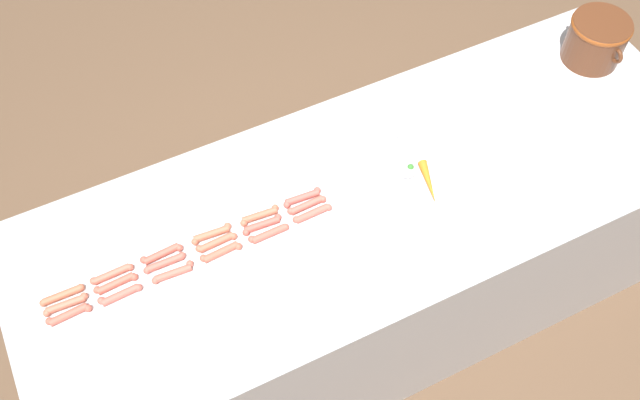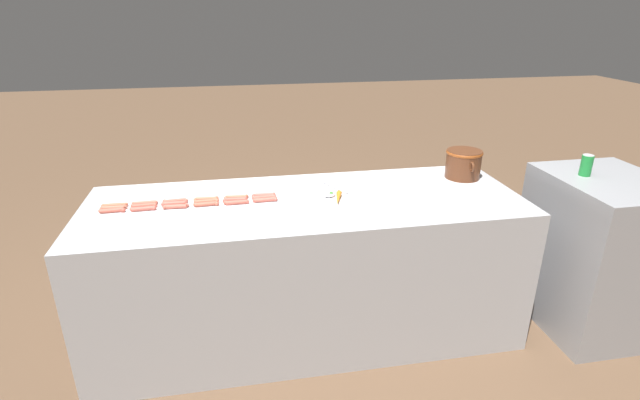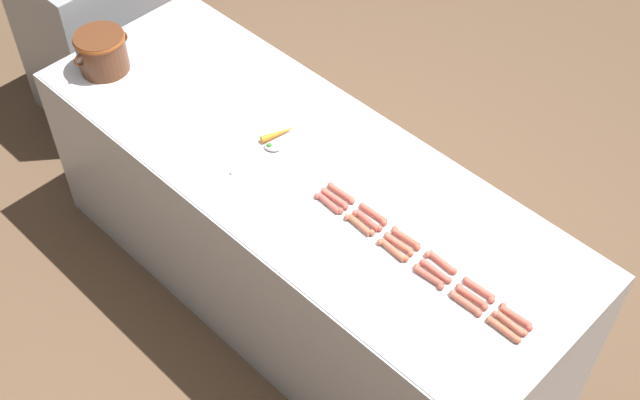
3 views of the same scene
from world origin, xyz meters
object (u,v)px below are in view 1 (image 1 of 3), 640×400
Objects in this scene: hot_dog_3 at (211,234)px; hot_dog_15 at (221,252)px; hot_dog_8 at (165,263)px; hot_dog_16 at (268,233)px; hot_dog_4 at (260,215)px; hot_dog_14 at (173,272)px; hot_dog_13 at (120,294)px; hot_dog_2 at (162,254)px; hot_dog_6 at (66,305)px; serving_spoon at (408,161)px; hot_dog_1 at (112,274)px; hot_dog_9 at (216,242)px; bean_pot at (597,38)px; hot_dog_7 at (116,283)px; hot_dog_5 at (302,197)px; hot_dog_12 at (69,314)px; hot_dog_11 at (307,205)px; hot_dog_0 at (62,295)px; hot_dog_17 at (312,213)px; carrot at (428,181)px.

hot_dog_3 is 0.08m from hot_dog_15.
hot_dog_16 is at bearing 83.02° from hot_dog_8.
hot_dog_4 is at bearing 179.62° from hot_dog_16.
hot_dog_3 and hot_dog_15 have the same top height.
hot_dog_13 is at bearing -89.80° from hot_dog_14.
hot_dog_2 is 0.04m from hot_dog_8.
hot_dog_13 is (0.04, 0.16, 0.00)m from hot_dog_6.
serving_spoon is at bearing 88.56° from hot_dog_2.
hot_dog_1 is 0.16m from hot_dog_6.
hot_dog_1 is 1.00× the size of hot_dog_14.
hot_dog_9 and hot_dog_16 have the same top height.
bean_pot is at bearing 96.09° from hot_dog_14.
hot_dog_7 and hot_dog_13 have the same top height.
hot_dog_5 is 1.00× the size of hot_dog_7.
hot_dog_12 is 0.50× the size of bean_pot.
hot_dog_3 is 0.54× the size of serving_spoon.
hot_dog_5 is at bearing -178.59° from hot_dog_11.
hot_dog_0 and hot_dog_13 have the same top height.
hot_dog_17 is (0.04, 0.50, 0.00)m from hot_dog_8.
hot_dog_16 is at bearing 90.03° from hot_dog_14.
hot_dog_13 is (0.08, 0.00, 0.00)m from hot_dog_1.
hot_dog_7 is at bearing -86.09° from hot_dog_4.
hot_dog_9 is at bearing 179.81° from hot_dog_15.
hot_dog_1 is 1.00× the size of hot_dog_11.
hot_dog_6 is 0.16m from hot_dog_7.
hot_dog_9 and hot_dog_14 have the same top height.
hot_dog_14 is at bearing 90.20° from hot_dog_13.
hot_dog_3 is at bearing -91.12° from hot_dog_4.
hot_dog_9 is (0.03, 0.49, 0.00)m from hot_dog_0.
hot_dog_6 is 1.22m from carrot.
hot_dog_0 is 0.49m from hot_dog_3.
hot_dog_4 is 1.00× the size of hot_dog_16.
hot_dog_3 is 0.49m from hot_dog_6.
hot_dog_1 and hot_dog_2 have the same top height.
bean_pot is (-0.19, 1.59, 0.09)m from hot_dog_15.
hot_dog_0 is 0.50× the size of bean_pot.
hot_dog_5 is 1.28m from bean_pot.
hot_dog_8 is at bearing -89.98° from hot_dog_11.
hot_dog_13 reaches higher than serving_spoon.
hot_dog_9 is 0.32m from hot_dog_11.
hot_dog_11 is (-0.00, 0.49, 0.00)m from hot_dog_8.
hot_dog_11 is at bearing 104.80° from hot_dog_16.
hot_dog_0 is 0.49m from hot_dog_9.
serving_spoon is (0.02, 1.20, -0.00)m from hot_dog_0.
hot_dog_5 and hot_dog_9 have the same top height.
hot_dog_5 is 1.00× the size of hot_dog_13.
hot_dog_13 is at bearing -64.21° from hot_dog_2.
hot_dog_16 is at bearing 83.68° from hot_dog_0.
hot_dog_11 is (0.03, 0.16, 0.00)m from hot_dog_4.
hot_dog_13 is at bearing -81.53° from hot_dog_4.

